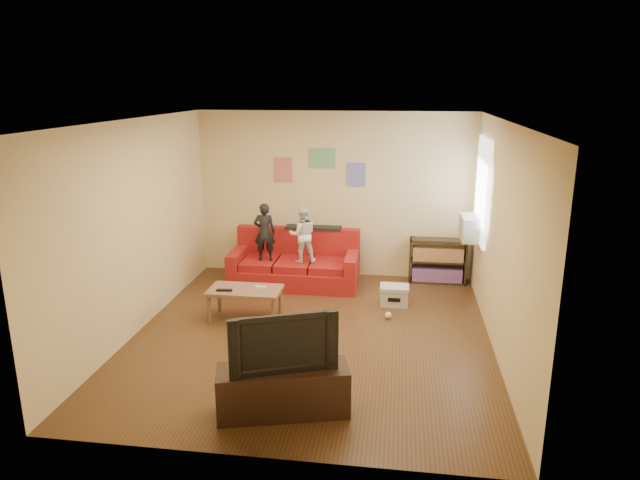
# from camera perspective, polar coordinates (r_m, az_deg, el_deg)

# --- Properties ---
(room_shell) EXTENTS (4.52, 5.02, 2.72)m
(room_shell) POSITION_cam_1_polar(r_m,az_deg,el_deg) (6.94, -0.92, 0.65)
(room_shell) COLOR brown
(room_shell) RESTS_ON ground
(sofa) EXTENTS (2.01, 0.92, 0.88)m
(sofa) POSITION_cam_1_polar(r_m,az_deg,el_deg) (9.14, -2.47, -2.58)
(sofa) COLOR #A51B1B
(sofa) RESTS_ON ground
(child_a) EXTENTS (0.36, 0.26, 0.92)m
(child_a) POSITION_cam_1_polar(r_m,az_deg,el_deg) (8.91, -5.57, 0.80)
(child_a) COLOR black
(child_a) RESTS_ON sofa
(child_b) EXTENTS (0.50, 0.43, 0.88)m
(child_b) POSITION_cam_1_polar(r_m,az_deg,el_deg) (8.79, -1.76, 0.55)
(child_b) COLOR white
(child_b) RESTS_ON sofa
(coffee_table) EXTENTS (0.98, 0.54, 0.44)m
(coffee_table) POSITION_cam_1_polar(r_m,az_deg,el_deg) (7.80, -7.50, -5.29)
(coffee_table) COLOR #8A614B
(coffee_table) RESTS_ON ground
(remote) EXTENTS (0.22, 0.07, 0.02)m
(remote) POSITION_cam_1_polar(r_m,az_deg,el_deg) (7.74, -9.55, -4.97)
(remote) COLOR black
(remote) RESTS_ON coffee_table
(game_controller) EXTENTS (0.14, 0.04, 0.03)m
(game_controller) POSITION_cam_1_polar(r_m,az_deg,el_deg) (7.77, -6.00, -4.72)
(game_controller) COLOR white
(game_controller) RESTS_ON coffee_table
(bookshelf) EXTENTS (0.90, 0.27, 0.72)m
(bookshelf) POSITION_cam_1_polar(r_m,az_deg,el_deg) (9.37, 11.66, -2.27)
(bookshelf) COLOR #302516
(bookshelf) RESTS_ON ground
(window) EXTENTS (0.04, 1.08, 1.48)m
(window) POSITION_cam_1_polar(r_m,az_deg,el_deg) (8.49, 15.90, 4.80)
(window) COLOR white
(window) RESTS_ON room_shell
(ac_unit) EXTENTS (0.28, 0.55, 0.35)m
(ac_unit) POSITION_cam_1_polar(r_m,az_deg,el_deg) (8.59, 14.84, 1.16)
(ac_unit) COLOR #B7B2A3
(ac_unit) RESTS_ON window
(artwork_left) EXTENTS (0.30, 0.01, 0.40)m
(artwork_left) POSITION_cam_1_polar(r_m,az_deg,el_deg) (9.40, -3.73, 7.02)
(artwork_left) COLOR #D87266
(artwork_left) RESTS_ON room_shell
(artwork_center) EXTENTS (0.42, 0.01, 0.32)m
(artwork_center) POSITION_cam_1_polar(r_m,az_deg,el_deg) (9.27, 0.23, 8.18)
(artwork_center) COLOR #72B27F
(artwork_center) RESTS_ON room_shell
(artwork_right) EXTENTS (0.30, 0.01, 0.38)m
(artwork_right) POSITION_cam_1_polar(r_m,az_deg,el_deg) (9.25, 3.63, 6.56)
(artwork_right) COLOR #727FCC
(artwork_right) RESTS_ON room_shell
(file_box) EXTENTS (0.42, 0.32, 0.29)m
(file_box) POSITION_cam_1_polar(r_m,az_deg,el_deg) (8.38, 7.43, -5.48)
(file_box) COLOR silver
(file_box) RESTS_ON ground
(tv_stand) EXTENTS (1.33, 0.73, 0.48)m
(tv_stand) POSITION_cam_1_polar(r_m,az_deg,el_deg) (5.73, -3.71, -14.79)
(tv_stand) COLOR #342017
(tv_stand) RESTS_ON ground
(television) EXTENTS (1.01, 0.50, 0.60)m
(television) POSITION_cam_1_polar(r_m,az_deg,el_deg) (5.48, -3.81, -9.94)
(television) COLOR black
(television) RESTS_ON tv_stand
(tissue) EXTENTS (0.10, 0.10, 0.10)m
(tissue) POSITION_cam_1_polar(r_m,az_deg,el_deg) (7.92, 6.86, -7.50)
(tissue) COLOR silver
(tissue) RESTS_ON ground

